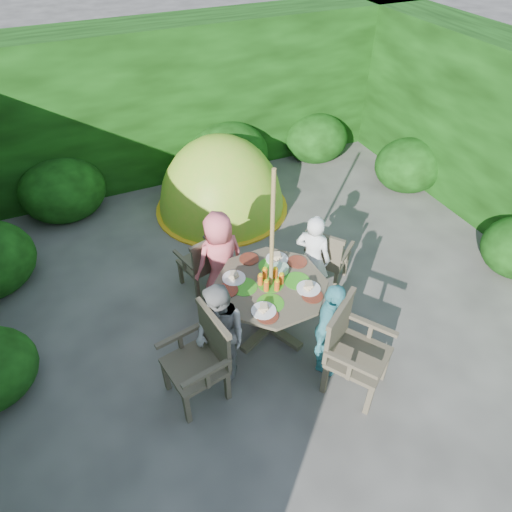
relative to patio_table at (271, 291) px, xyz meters
name	(u,v)px	position (x,y,z in m)	size (l,w,h in m)	color
ground	(281,307)	(0.28, 0.25, -0.64)	(60.00, 60.00, 0.00)	#413F3A
hedge_enclosure	(239,173)	(0.28, 1.59, 0.61)	(9.00, 9.00, 2.50)	black
patio_table	(271,291)	(0.00, 0.00, 0.00)	(1.72, 1.72, 0.91)	#413A2A
parasol_pole	(271,260)	(0.00, 0.00, 0.46)	(0.04, 0.04, 2.20)	olive
garden_chair_right	(326,256)	(1.01, 0.44, -0.18)	(0.67, 0.69, 0.86)	#413A2A
garden_chair_left	(202,357)	(-0.99, -0.47, -0.10)	(0.64, 0.69, 1.01)	#413A2A
garden_chair_back	(203,261)	(-0.47, 1.00, -0.18)	(0.61, 0.57, 0.85)	#413A2A
garden_chair_front	(351,348)	(0.43, -1.00, -0.08)	(0.83, 0.81, 1.04)	#413A2A
child_right	(312,258)	(0.72, 0.33, -0.02)	(0.45, 0.30, 1.24)	white
child_left	(220,334)	(-0.73, -0.33, -0.01)	(0.60, 0.47, 1.24)	gray
child_back	(220,259)	(-0.34, 0.73, 0.02)	(0.64, 0.42, 1.31)	#FF6973
child_front	(329,329)	(0.33, -0.73, -0.03)	(0.71, 0.30, 1.22)	#50B4BB
dome_tent	(222,208)	(0.39, 2.64, -0.64)	(2.15, 2.15, 2.45)	#84CF27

